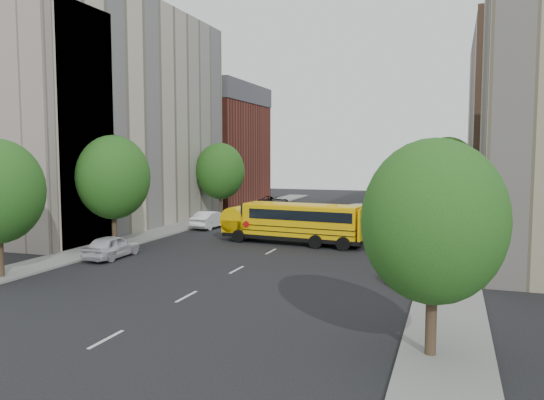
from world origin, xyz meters
The scene contains 21 objects.
ground centered at (0.00, 0.00, 0.00)m, with size 120.00×120.00×0.00m, color black.
sidewalk_left centered at (-11.50, 5.00, 0.06)m, with size 3.00×80.00×0.12m, color slate.
sidewalk_right centered at (11.50, 5.00, 0.06)m, with size 3.00×80.00×0.12m, color slate.
lane_markings centered at (0.00, 10.00, 0.01)m, with size 0.15×64.00×0.01m, color silver.
building_left_cream centered at (-18.00, 6.00, 10.00)m, with size 10.00×26.00×20.00m, color #BAB196.
building_left_redbrick centered at (-18.00, 28.00, 6.50)m, with size 10.00×15.00×13.00m, color maroon.
building_left_near centered at (-18.00, -4.50, 8.50)m, with size 10.00×7.00×17.00m, color beige.
building_right_far centered at (18.00, 20.00, 9.00)m, with size 10.00×22.00×18.00m, color beige.
street_tree_1 centered at (-11.00, -4.00, 4.95)m, with size 5.12×5.12×7.90m.
street_tree_2 centered at (-11.00, 14.00, 4.83)m, with size 4.99×4.99×7.71m.
street_tree_3 centered at (11.00, -18.00, 4.45)m, with size 4.61×4.61×7.11m.
street_tree_4 centered at (11.00, 14.00, 5.08)m, with size 5.25×5.25×8.10m.
street_tree_5 centered at (11.00, 26.00, 4.70)m, with size 4.86×4.86×7.51m.
school_bus centered at (0.42, 1.54, 1.69)m, with size 10.91×3.57×3.02m.
safari_truck centered at (5.10, 8.05, 1.25)m, with size 5.84×3.53×2.37m.
parked_car_0 centered at (-8.80, -7.40, 0.75)m, with size 1.76×4.38×1.49m, color silver.
parked_car_1 centered at (-8.80, 7.04, 0.76)m, with size 1.62×4.64×1.53m, color white.
parked_car_2 centered at (-9.11, 25.20, 0.77)m, with size 2.56×5.55×1.54m, color black.
parked_car_3 centered at (9.60, -6.76, 0.72)m, with size 2.00×4.93×1.43m, color #9C2F13.
parked_car_4 centered at (9.09, 17.80, 0.65)m, with size 1.54×3.83×1.31m, color #373A61.
parked_car_5 centered at (8.80, 29.40, 0.64)m, with size 1.35×3.86×1.27m, color gray.
Camera 1 is at (11.55, -35.45, 6.60)m, focal length 35.00 mm.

